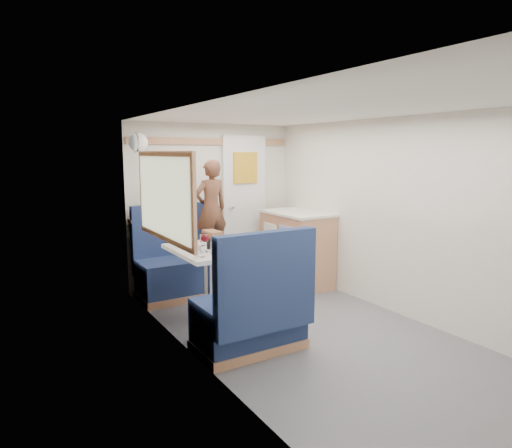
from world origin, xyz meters
TOP-DOWN VIEW (x-y plane):
  - floor at (0.00, 0.00)m, footprint 4.50×4.50m
  - ceiling at (0.00, 0.00)m, footprint 4.50×4.50m
  - wall_back at (0.00, 2.25)m, footprint 2.20×0.02m
  - wall_left at (-1.10, 0.00)m, footprint 0.02×4.50m
  - wall_right at (1.10, 0.00)m, footprint 0.02×4.50m
  - oak_trim_low at (0.00, 2.23)m, footprint 2.15×0.02m
  - oak_trim_high at (0.00, 2.23)m, footprint 2.15×0.02m
  - side_window at (-1.08, 1.00)m, footprint 0.04×1.30m
  - rear_door at (0.45, 2.22)m, footprint 0.62×0.12m
  - dinette_table at (-0.65, 1.00)m, footprint 0.62×0.92m
  - bench_far at (-0.65, 1.86)m, footprint 0.90×0.59m
  - bench_near at (-0.65, 0.14)m, footprint 0.90×0.59m
  - ledge at (-0.65, 2.12)m, footprint 0.90×0.14m
  - dome_light at (-1.04, 1.85)m, footprint 0.20×0.20m
  - galley_counter at (0.82, 1.55)m, footprint 0.57×0.92m
  - person at (-0.26, 1.74)m, footprint 0.43×0.31m
  - duffel_bag at (-0.55, 2.12)m, footprint 0.47×0.26m
  - tray at (-0.59, 0.64)m, footprint 0.29×0.35m
  - orange_fruit at (-0.54, 0.86)m, footprint 0.07×0.07m
  - cheese_block at (-0.59, 0.76)m, footprint 0.12×0.10m
  - wine_glass at (-0.73, 0.88)m, footprint 0.08×0.08m
  - tumbler_left at (-0.84, 0.71)m, footprint 0.06×0.06m
  - tumbler_mid at (-0.74, 1.20)m, footprint 0.07×0.07m
  - tumbler_right at (-0.62, 1.16)m, footprint 0.08×0.08m
  - beer_glass at (-0.45, 1.11)m, footprint 0.06×0.06m
  - pepper_grinder at (-0.65, 0.97)m, footprint 0.04×0.04m
  - salt_grinder at (-0.65, 0.88)m, footprint 0.03×0.03m
  - bread_loaf at (-0.43, 1.36)m, footprint 0.14×0.25m

SIDE VIEW (x-z plane):
  - floor at x=0.00m, z-range 0.00..0.00m
  - bench_far at x=-0.65m, z-range -0.22..0.83m
  - bench_near at x=-0.65m, z-range -0.22..0.83m
  - galley_counter at x=0.82m, z-range 0.01..0.93m
  - dinette_table at x=-0.65m, z-range 0.21..0.93m
  - tray at x=-0.59m, z-range 0.72..0.74m
  - cheese_block at x=-0.59m, z-range 0.74..0.78m
  - salt_grinder at x=-0.65m, z-range 0.72..0.81m
  - beer_glass at x=-0.45m, z-range 0.72..0.81m
  - orange_fruit at x=-0.54m, z-range 0.74..0.80m
  - bread_loaf at x=-0.43m, z-range 0.72..0.82m
  - tumbler_left at x=-0.84m, z-range 0.72..0.82m
  - pepper_grinder at x=-0.65m, z-range 0.72..0.83m
  - tumbler_mid at x=-0.74m, z-range 0.72..0.83m
  - tumbler_right at x=-0.62m, z-range 0.72..0.84m
  - wine_glass at x=-0.73m, z-range 0.76..0.93m
  - oak_trim_low at x=0.00m, z-range 0.81..0.89m
  - ledge at x=-0.65m, z-range 0.86..0.90m
  - rear_door at x=0.45m, z-range 0.04..1.90m
  - wall_back at x=0.00m, z-range 0.00..2.00m
  - wall_left at x=-1.10m, z-range 0.00..2.00m
  - wall_right at x=1.10m, z-range 0.00..2.00m
  - person at x=-0.26m, z-range 0.45..1.57m
  - duffel_bag at x=-0.55m, z-range 0.90..1.12m
  - side_window at x=-1.08m, z-range 0.89..1.61m
  - dome_light at x=-1.04m, z-range 1.65..1.85m
  - oak_trim_high at x=0.00m, z-range 1.74..1.82m
  - ceiling at x=0.00m, z-range 2.00..2.00m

